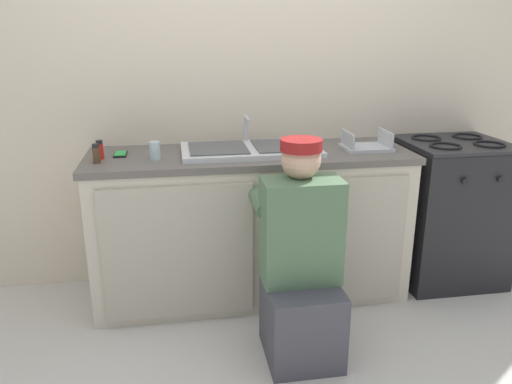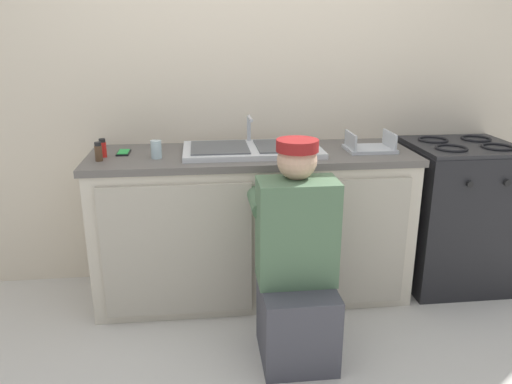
{
  "view_description": "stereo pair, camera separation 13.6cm",
  "coord_description": "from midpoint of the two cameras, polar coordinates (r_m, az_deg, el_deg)",
  "views": [
    {
      "loc": [
        -0.43,
        -2.52,
        1.58
      ],
      "look_at": [
        0.0,
        0.1,
        0.72
      ],
      "focal_mm": 35.0,
      "sensor_mm": 36.0,
      "label": 1
    },
    {
      "loc": [
        -0.3,
        -2.53,
        1.58
      ],
      "look_at": [
        0.0,
        0.1,
        0.72
      ],
      "focal_mm": 35.0,
      "sensor_mm": 36.0,
      "label": 2
    }
  ],
  "objects": [
    {
      "name": "sink_double_basin",
      "position": [
        2.93,
        0.89,
        4.94
      ],
      "size": [
        0.8,
        0.44,
        0.19
      ],
      "color": "silver",
      "rests_on": "countertop"
    },
    {
      "name": "countertop",
      "position": [
        2.93,
        0.89,
        4.19
      ],
      "size": [
        1.89,
        0.62,
        0.04
      ],
      "primitive_type": "cube",
      "color": "#5B5651",
      "rests_on": "counter_cabinet"
    },
    {
      "name": "dish_rack_tray",
      "position": [
        3.06,
        14.12,
        5.06
      ],
      "size": [
        0.28,
        0.22,
        0.11
      ],
      "color": "#B2B7BC",
      "rests_on": "countertop"
    },
    {
      "name": "water_glass",
      "position": [
        2.82,
        -9.98,
        4.8
      ],
      "size": [
        0.06,
        0.06,
        0.1
      ],
      "color": "#ADC6CC",
      "rests_on": "countertop"
    },
    {
      "name": "spice_bottle_red",
      "position": [
        2.91,
        -15.84,
        4.83
      ],
      "size": [
        0.04,
        0.04,
        0.1
      ],
      "color": "red",
      "rests_on": "countertop"
    },
    {
      "name": "back_wall",
      "position": [
        3.21,
        0.11,
        12.0
      ],
      "size": [
        6.0,
        0.1,
        2.5
      ],
      "primitive_type": "cube",
      "color": "beige",
      "rests_on": "ground_plane"
    },
    {
      "name": "cell_phone",
      "position": [
        2.98,
        -13.63,
        4.41
      ],
      "size": [
        0.07,
        0.14,
        0.01
      ],
      "color": "black",
      "rests_on": "countertop"
    },
    {
      "name": "counter_cabinet",
      "position": [
        3.06,
        0.87,
        -4.1
      ],
      "size": [
        1.85,
        0.62,
        0.87
      ],
      "color": "beige",
      "rests_on": "ground_plane"
    },
    {
      "name": "spice_bottle_pepper",
      "position": [
        2.83,
        -16.26,
        4.42
      ],
      "size": [
        0.04,
        0.04,
        0.1
      ],
      "color": "#513823",
      "rests_on": "countertop"
    },
    {
      "name": "plumber_person",
      "position": [
        2.49,
        6.24,
        -8.98
      ],
      "size": [
        0.42,
        0.61,
        1.1
      ],
      "color": "#3F3F47",
      "rests_on": "ground_plane"
    },
    {
      "name": "ground_plane",
      "position": [
        3.0,
        1.56,
        -13.87
      ],
      "size": [
        12.0,
        12.0,
        0.0
      ],
      "primitive_type": "plane",
      "color": "beige"
    },
    {
      "name": "stove_range",
      "position": [
        3.47,
        22.83,
        -2.34
      ],
      "size": [
        0.64,
        0.62,
        0.93
      ],
      "color": "black",
      "rests_on": "ground_plane"
    }
  ]
}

